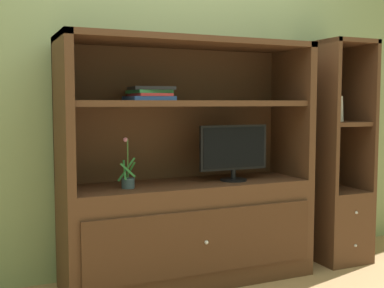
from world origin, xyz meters
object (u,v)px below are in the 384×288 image
object	(u,v)px
potted_plant	(128,180)
media_console	(189,205)
magazine_stack	(149,94)
bookshelf_tall	(333,185)
upright_book_row	(328,105)
tv_monitor	(234,151)

from	to	relation	value
potted_plant	media_console	bearing A→B (deg)	7.53
magazine_stack	bookshelf_tall	bearing A→B (deg)	0.05
media_console	upright_book_row	bearing A→B (deg)	-0.32
magazine_stack	potted_plant	bearing A→B (deg)	-159.75
potted_plant	upright_book_row	size ratio (longest dim) A/B	1.14
tv_monitor	media_console	bearing A→B (deg)	167.83
bookshelf_tall	potted_plant	bearing A→B (deg)	-177.84
potted_plant	magazine_stack	bearing A→B (deg)	20.25
magazine_stack	upright_book_row	world-z (taller)	upright_book_row
magazine_stack	media_console	bearing A→B (deg)	-0.72
tv_monitor	upright_book_row	size ratio (longest dim) A/B	1.79
potted_plant	bookshelf_tall	world-z (taller)	bookshelf_tall
bookshelf_tall	magazine_stack	bearing A→B (deg)	-179.95
tv_monitor	potted_plant	xyz separation A→B (m)	(-0.71, 0.01, -0.15)
potted_plant	bookshelf_tall	bearing A→B (deg)	2.16
bookshelf_tall	media_console	bearing A→B (deg)	-179.78
potted_plant	magazine_stack	xyz separation A→B (m)	(0.16, 0.06, 0.51)
tv_monitor	magazine_stack	world-z (taller)	magazine_stack
media_console	upright_book_row	size ratio (longest dim) A/B	6.01
tv_monitor	potted_plant	world-z (taller)	tv_monitor
tv_monitor	bookshelf_tall	bearing A→B (deg)	4.44
tv_monitor	bookshelf_tall	size ratio (longest dim) A/B	0.30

